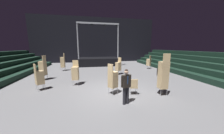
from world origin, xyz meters
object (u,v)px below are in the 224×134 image
(stage_riser, at_px, (98,61))
(chair_stack_mid_left, at_px, (43,68))
(man_with_tie, at_px, (126,85))
(chair_stack_mid_right, at_px, (39,77))
(chair_stack_rear_left, at_px, (63,62))
(chair_stack_front_right, at_px, (113,79))
(chair_stack_rear_right, at_px, (163,75))
(chair_stack_rear_centre, at_px, (75,73))
(chair_stack_mid_centre, at_px, (149,62))
(loose_chair_near_man, at_px, (134,86))
(equipment_road_case, at_px, (163,72))
(chair_stack_front_left, at_px, (118,66))

(stage_riser, height_order, chair_stack_mid_left, stage_riser)
(man_with_tie, xyz_separation_m, chair_stack_mid_right, (-4.80, 2.83, -0.11))
(chair_stack_rear_left, bearing_deg, chair_stack_mid_right, 179.65)
(chair_stack_front_right, distance_m, chair_stack_rear_right, 2.86)
(man_with_tie, distance_m, chair_stack_rear_right, 2.48)
(chair_stack_mid_right, relative_size, chair_stack_rear_centre, 0.95)
(chair_stack_mid_centre, bearing_deg, loose_chair_near_man, -161.24)
(equipment_road_case, bearing_deg, chair_stack_rear_right, -125.39)
(chair_stack_front_left, height_order, chair_stack_rear_centre, chair_stack_rear_centre)
(man_with_tie, relative_size, chair_stack_mid_left, 0.84)
(man_with_tie, distance_m, chair_stack_mid_right, 5.57)
(stage_riser, relative_size, chair_stack_mid_right, 3.51)
(chair_stack_front_left, relative_size, equipment_road_case, 1.90)
(chair_stack_rear_left, bearing_deg, chair_stack_front_left, -116.68)
(chair_stack_front_right, height_order, chair_stack_rear_centre, same)
(chair_stack_mid_right, height_order, equipment_road_case, chair_stack_mid_right)
(chair_stack_front_left, distance_m, chair_stack_mid_centre, 5.11)
(chair_stack_front_right, relative_size, chair_stack_mid_centre, 1.05)
(chair_stack_mid_right, xyz_separation_m, chair_stack_rear_right, (7.18, -2.22, 0.34))
(chair_stack_mid_right, bearing_deg, equipment_road_case, 65.36)
(chair_stack_front_left, relative_size, chair_stack_rear_left, 0.83)
(chair_stack_rear_centre, bearing_deg, man_with_tie, 135.64)
(chair_stack_rear_right, bearing_deg, chair_stack_rear_centre, 153.43)
(loose_chair_near_man, bearing_deg, chair_stack_rear_right, -5.27)
(chair_stack_mid_centre, height_order, chair_stack_rear_left, chair_stack_rear_left)
(chair_stack_rear_left, relative_size, equipment_road_case, 2.28)
(chair_stack_front_right, bearing_deg, equipment_road_case, 89.30)
(stage_riser, height_order, chair_stack_rear_centre, stage_riser)
(chair_stack_front_left, bearing_deg, loose_chair_near_man, 144.16)
(stage_riser, xyz_separation_m, equipment_road_case, (5.57, -7.79, -0.31))
(loose_chair_near_man, bearing_deg, chair_stack_rear_centre, 152.76)
(man_with_tie, height_order, chair_stack_front_right, chair_stack_front_right)
(stage_riser, relative_size, chair_stack_mid_centre, 3.51)
(man_with_tie, height_order, chair_stack_rear_centre, chair_stack_rear_centre)
(chair_stack_rear_centre, bearing_deg, chair_stack_mid_centre, -142.50)
(equipment_road_case, distance_m, loose_chair_near_man, 5.81)
(chair_stack_mid_centre, relative_size, chair_stack_rear_right, 0.72)
(chair_stack_mid_right, bearing_deg, chair_stack_rear_centre, 71.32)
(chair_stack_mid_right, relative_size, chair_stack_rear_left, 0.83)
(chair_stack_rear_right, height_order, loose_chair_near_man, chair_stack_rear_right)
(chair_stack_front_left, relative_size, chair_stack_mid_centre, 1.00)
(stage_riser, distance_m, chair_stack_mid_right, 10.64)
(man_with_tie, distance_m, chair_stack_mid_left, 7.65)
(chair_stack_front_right, relative_size, chair_stack_rear_left, 0.88)
(equipment_road_case, bearing_deg, chair_stack_rear_left, 156.24)
(stage_riser, relative_size, chair_stack_front_left, 3.51)
(stage_riser, height_order, chair_stack_mid_right, stage_riser)
(equipment_road_case, relative_size, loose_chair_near_man, 0.95)
(stage_riser, xyz_separation_m, chair_stack_mid_left, (-5.17, -7.11, 0.37))
(chair_stack_front_left, distance_m, chair_stack_rear_centre, 4.62)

